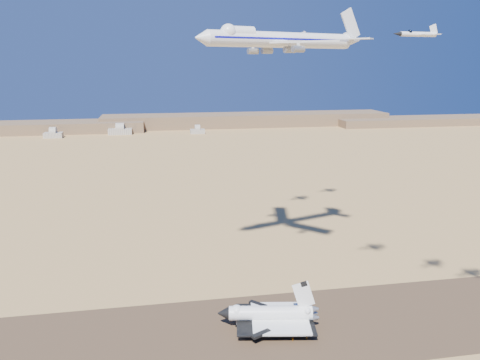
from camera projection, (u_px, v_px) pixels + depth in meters
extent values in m
plane|color=tan|center=(204.00, 337.00, 157.65)|extent=(1200.00, 1200.00, 0.00)
cube|color=#4F3927|center=(204.00, 337.00, 157.64)|extent=(600.00, 50.00, 0.06)
cube|color=olive|center=(247.00, 120.00, 691.81)|extent=(420.00, 60.00, 18.00)
cube|color=olive|center=(431.00, 121.00, 711.74)|extent=(300.00, 60.00, 11.00)
cube|color=beige|center=(53.00, 135.00, 582.00)|extent=(22.00, 14.00, 6.50)
cube|color=beige|center=(120.00, 131.00, 609.85)|extent=(30.00, 15.00, 7.50)
cube|color=beige|center=(197.00, 131.00, 617.58)|extent=(19.00, 12.50, 5.50)
cylinder|color=white|center=(270.00, 313.00, 162.38)|extent=(28.82, 9.52, 4.97)
cone|color=black|center=(223.00, 313.00, 162.17)|extent=(4.71, 5.31, 4.72)
sphere|color=white|center=(237.00, 311.00, 162.06)|extent=(4.61, 4.61, 4.61)
cube|color=white|center=(280.00, 318.00, 162.92)|extent=(22.72, 24.18, 0.80)
cube|color=black|center=(275.00, 319.00, 162.99)|extent=(29.72, 25.33, 0.44)
cube|color=white|center=(304.00, 295.00, 160.86)|extent=(8.22, 1.95, 10.22)
cylinder|color=gray|center=(237.00, 323.00, 163.17)|extent=(0.32, 0.32, 2.84)
cylinder|color=black|center=(237.00, 326.00, 163.40)|extent=(1.03, 0.55, 0.98)
cylinder|color=gray|center=(286.00, 330.00, 159.09)|extent=(0.32, 0.32, 2.84)
cylinder|color=black|center=(286.00, 332.00, 159.31)|extent=(1.03, 0.55, 0.98)
cylinder|color=gray|center=(283.00, 316.00, 167.69)|extent=(0.32, 0.32, 2.84)
cylinder|color=black|center=(283.00, 319.00, 167.92)|extent=(1.03, 0.55, 0.98)
cylinder|color=white|center=(282.00, 40.00, 175.92)|extent=(60.20, 23.60, 5.76)
cone|color=white|center=(201.00, 38.00, 161.28)|extent=(6.00, 6.84, 5.76)
sphere|color=white|center=(228.00, 32.00, 165.39)|extent=(5.94, 5.94, 5.94)
cube|color=white|center=(308.00, 41.00, 164.56)|extent=(24.88, 24.79, 0.63)
cube|color=white|center=(267.00, 44.00, 189.40)|extent=(13.03, 28.05, 0.63)
cube|color=white|center=(359.00, 39.00, 185.09)|extent=(10.63, 10.36, 0.45)
cube|color=white|center=(340.00, 40.00, 195.18)|extent=(7.02, 10.76, 0.45)
cube|color=white|center=(350.00, 24.00, 188.72)|extent=(9.99, 3.64, 12.87)
cylinder|color=gray|center=(290.00, 50.00, 169.04)|extent=(4.99, 3.57, 2.34)
cylinder|color=gray|center=(298.00, 49.00, 161.25)|extent=(4.99, 3.57, 2.34)
cylinder|color=gray|center=(267.00, 51.00, 183.02)|extent=(4.99, 3.57, 2.34)
cylinder|color=gray|center=(253.00, 51.00, 189.20)|extent=(4.99, 3.57, 2.34)
imported|color=#CF6F0C|center=(291.00, 330.00, 160.26)|extent=(0.45, 0.62, 1.58)
imported|color=#CF6F0C|center=(307.00, 337.00, 155.95)|extent=(0.77, 0.98, 1.77)
imported|color=#CF6F0C|center=(293.00, 339.00, 154.68)|extent=(1.06, 1.02, 1.66)
cylinder|color=white|center=(418.00, 34.00, 136.35)|extent=(12.08, 2.96, 1.40)
cone|color=black|center=(397.00, 34.00, 134.24)|extent=(2.75, 1.63, 1.30)
sphere|color=black|center=(410.00, 32.00, 135.35)|extent=(1.40, 1.40, 1.40)
cube|color=white|center=(421.00, 35.00, 136.70)|extent=(4.52, 8.39, 0.25)
cube|color=white|center=(432.00, 35.00, 137.82)|extent=(2.84, 5.24, 0.20)
cube|color=white|center=(433.00, 30.00, 137.55)|extent=(3.03, 0.64, 3.38)
cylinder|color=white|center=(295.00, 38.00, 218.75)|extent=(12.57, 6.10, 1.51)
cone|color=black|center=(281.00, 37.00, 214.83)|extent=(3.11, 2.32, 1.40)
sphere|color=black|center=(289.00, 36.00, 216.98)|extent=(1.51, 1.51, 1.51)
cube|color=white|center=(296.00, 38.00, 219.34)|extent=(6.64, 9.38, 0.27)
cube|color=white|center=(304.00, 38.00, 221.47)|extent=(4.16, 5.87, 0.22)
cube|color=white|center=(304.00, 35.00, 221.22)|extent=(3.13, 1.43, 3.64)
cylinder|color=white|center=(336.00, 40.00, 238.24)|extent=(12.21, 4.52, 1.43)
cone|color=black|center=(324.00, 39.00, 235.23)|extent=(2.91, 1.96, 1.33)
sphere|color=black|center=(331.00, 39.00, 236.87)|extent=(1.43, 1.43, 1.43)
cube|color=white|center=(337.00, 40.00, 238.71)|extent=(5.55, 8.81, 0.26)
cube|color=white|center=(344.00, 40.00, 240.33)|extent=(3.48, 5.51, 0.20)
cube|color=white|center=(344.00, 37.00, 240.07)|extent=(3.05, 1.04, 3.45)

